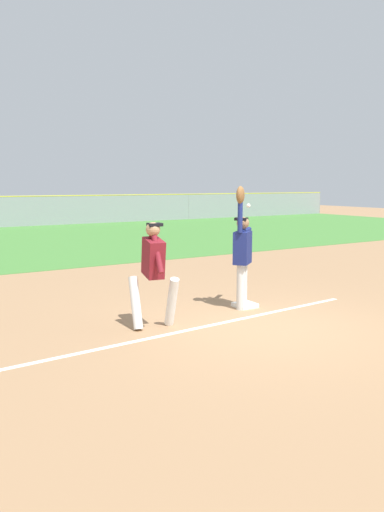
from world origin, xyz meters
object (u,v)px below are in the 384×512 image
fielder (242,249)px  baseball (248,206)px  runner (153,267)px  parked_car_red (33,210)px  first_base (245,305)px

fielder → baseball: size_ratio=30.81×
runner → parked_car_red: (4.57, 25.34, -0.32)m
baseball → fielder: bearing=-175.8°
runner → baseball: (2.11, 0.27, 0.92)m
runner → parked_car_red: size_ratio=0.39×
parked_car_red → first_base: bearing=-96.2°
parked_car_red → fielder: bearing=-96.5°
first_base → baseball: size_ratio=5.14×
fielder → parked_car_red: size_ratio=0.52×
runner → parked_car_red: 25.75m
fielder → parked_car_red: 25.22m
fielder → parked_car_red: (2.59, 25.08, -0.45)m
first_base → runner: bearing=-171.7°
first_base → parked_car_red: 25.16m
first_base → runner: (-2.10, -0.31, 0.96)m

